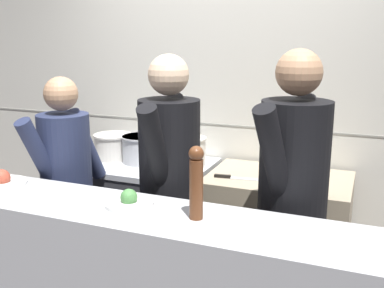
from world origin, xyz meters
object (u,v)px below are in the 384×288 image
Objects in this scene: sauce_pot at (142,148)px; mixing_bowl_steel at (287,168)px; plated_dish_appetiser at (129,201)px; chef_head_cook at (67,187)px; pepper_mill at (196,181)px; chef_line at (292,200)px; braising_pot at (188,151)px; plated_dish_main at (2,181)px; stock_pot at (114,146)px; oven_range at (146,218)px; chefs_knife at (237,178)px; chef_sous at (170,188)px.

mixing_bowl_steel is (1.09, 0.05, -0.05)m from sauce_pot.
plated_dish_appetiser is 0.15× the size of chef_head_cook.
chef_line is (0.35, 0.48, -0.21)m from pepper_mill.
chef_head_cook is (-1.27, -0.73, -0.07)m from mixing_bowl_steel.
sauce_pot is at bearing -177.30° from mixing_bowl_steel.
sauce_pot is at bearing 83.96° from chef_head_cook.
chef_head_cook reaches higher than braising_pot.
pepper_mill is (0.52, -1.17, 0.19)m from braising_pot.
plated_dish_appetiser is at bearing -131.27° from chef_line.
sauce_pot is 0.36m from braising_pot.
plated_dish_main reaches higher than sauce_pot.
sauce_pot reaches higher than stock_pot.
chefs_knife is at bearing -10.41° from oven_range.
chef_line reaches higher than chef_head_cook.
mixing_bowl_steel is at bearing 46.86° from chef_sous.
mixing_bowl_steel is 0.14× the size of chef_sous.
plated_dish_main is 0.17× the size of chef_head_cook.
plated_dish_main is (-0.04, -1.11, 0.04)m from stock_pot.
chef_sous reaches higher than stock_pot.
plated_dish_appetiser is (-0.28, -0.94, 0.12)m from chefs_knife.
oven_range is at bearing 73.19° from plated_dish_main.
sauce_pot is 0.18× the size of chef_sous.
mixing_bowl_steel is (1.05, 0.07, 0.50)m from oven_range.
braising_pot is at bearing -179.16° from mixing_bowl_steel.
oven_range is 1.46m from chef_line.
plated_dish_appetiser is at bearing -116.31° from mixing_bowl_steel.
mixing_bowl_steel is at bearing 38.75° from chef_head_cook.
pepper_mill reaches higher than plated_dish_appetiser.
chef_sous is 0.70m from chef_line.
plated_dish_appetiser is at bearing -97.20° from chef_sous.
mixing_bowl_steel is 0.91× the size of plated_dish_main.
braising_pot is 0.73m from mixing_bowl_steel.
chef_sous is at bearing -40.40° from stock_pot.
plated_dish_main is 1.59m from chef_line.
chef_head_cook is at bearing -152.21° from chefs_knife.
plated_dish_main is (-0.65, -1.13, 0.03)m from braising_pot.
braising_pot reaches higher than oven_range.
pepper_mill is at bearing -65.91° from braising_pot.
chef_head_cook is (-0.54, -0.72, -0.12)m from braising_pot.
sauce_pot reaches higher than chefs_knife.
braising_pot is at bearing 6.40° from sauce_pot.
oven_range is at bearing -176.10° from mixing_bowl_steel.
plated_dish_appetiser is 0.85m from chef_line.
oven_range is 0.55m from sauce_pot.
chef_line is at bearing -4.69° from chef_sous.
pepper_mill is (1.18, -0.04, 0.15)m from plated_dish_main.
plated_dish_main is at bearing -119.91° from braising_pot.
chef_sous is (0.02, 0.44, -0.07)m from plated_dish_appetiser.
mixing_bowl_steel is at bearing 63.69° from plated_dish_appetiser.
chef_line is (1.42, 0.03, 0.10)m from chef_head_cook.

